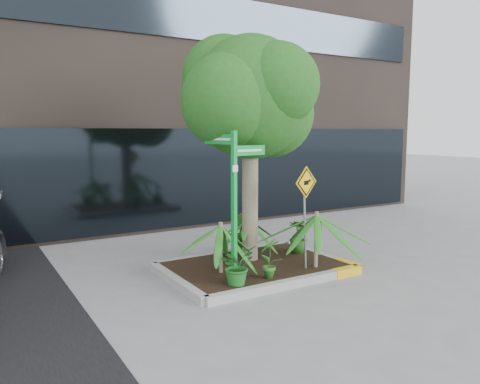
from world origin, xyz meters
TOP-DOWN VIEW (x-y plane):
  - ground at (0.00, 0.00)m, footprint 80.00×80.00m
  - planter at (0.23, 0.27)m, footprint 3.35×2.36m
  - tree at (0.30, 0.65)m, footprint 2.97×2.64m
  - palm_front at (1.06, -0.45)m, footprint 1.16×1.16m
  - palm_left at (-0.60, 0.16)m, footprint 1.02×1.02m
  - palm_back at (0.43, 0.96)m, footprint 0.91×0.91m
  - shrub_a at (-0.70, -0.55)m, footprint 0.71×0.71m
  - shrub_b at (1.42, 0.52)m, footprint 0.54×0.54m
  - shrub_c at (-0.05, -0.55)m, footprint 0.44×0.44m
  - shrub_d at (0.49, 1.13)m, footprint 0.56×0.56m
  - street_sign_post at (-0.56, -0.24)m, footprint 0.88×0.77m
  - cattle_sign at (0.84, -0.39)m, footprint 0.56×0.15m

SIDE VIEW (x-z plane):
  - ground at x=0.00m, z-range 0.00..0.00m
  - planter at x=0.23m, z-range 0.03..0.18m
  - shrub_a at x=-0.70m, z-range 0.15..0.79m
  - shrub_b at x=1.42m, z-range 0.15..0.83m
  - shrub_c at x=-0.05m, z-range 0.15..0.87m
  - shrub_d at x=0.49m, z-range 0.15..0.99m
  - palm_back at x=0.43m, z-range 0.40..1.41m
  - palm_left at x=-0.60m, z-range 0.43..1.56m
  - palm_front at x=1.06m, z-range 0.47..1.76m
  - cattle_sign at x=0.84m, z-range 0.48..2.34m
  - street_sign_post at x=-0.56m, z-range 0.31..2.96m
  - tree at x=0.30m, z-range 1.03..5.48m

